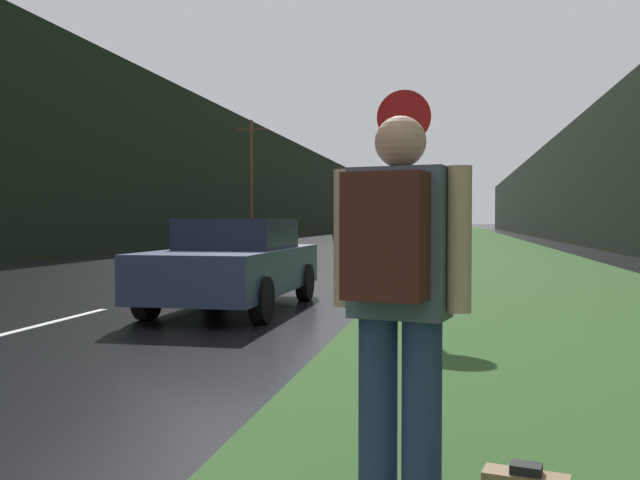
# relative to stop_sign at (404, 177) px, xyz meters

# --- Properties ---
(grass_verge) EXTENTS (6.00, 240.00, 0.02)m
(grass_verge) POSITION_rel_stop_sign_xyz_m (2.34, 29.75, -1.96)
(grass_verge) COLOR #2D5123
(grass_verge) RESTS_ON ground_plane
(lane_stripe_b) EXTENTS (0.12, 3.00, 0.01)m
(lane_stripe_b) POSITION_rel_stop_sign_xyz_m (-4.63, -1.26, -1.97)
(lane_stripe_b) COLOR silver
(lane_stripe_b) RESTS_ON ground_plane
(lane_stripe_c) EXTENTS (0.12, 3.00, 0.01)m
(lane_stripe_c) POSITION_rel_stop_sign_xyz_m (-4.63, 5.74, -1.97)
(lane_stripe_c) COLOR silver
(lane_stripe_c) RESTS_ON ground_plane
(lane_stripe_d) EXTENTS (0.12, 3.00, 0.01)m
(lane_stripe_d) POSITION_rel_stop_sign_xyz_m (-4.63, 12.74, -1.97)
(lane_stripe_d) COLOR silver
(lane_stripe_d) RESTS_ON ground_plane
(treeline_far_side) EXTENTS (2.00, 140.00, 8.51)m
(treeline_far_side) POSITION_rel_stop_sign_xyz_m (-14.60, 39.75, 2.29)
(treeline_far_side) COLOR black
(treeline_far_side) RESTS_ON ground_plane
(treeline_near_side) EXTENTS (2.00, 140.00, 7.16)m
(treeline_near_side) POSITION_rel_stop_sign_xyz_m (8.34, 39.75, 1.61)
(treeline_near_side) COLOR black
(treeline_near_side) RESTS_ON ground_plane
(utility_pole_far) EXTENTS (1.80, 0.24, 7.03)m
(utility_pole_far) POSITION_rel_stop_sign_xyz_m (-10.62, 27.35, 1.67)
(utility_pole_far) COLOR #4C3823
(utility_pole_far) RESTS_ON ground_plane
(stop_sign) EXTENTS (0.74, 0.07, 3.16)m
(stop_sign) POSITION_rel_stop_sign_xyz_m (0.00, 0.00, 0.00)
(stop_sign) COLOR slate
(stop_sign) RESTS_ON ground_plane
(hitchhiker_with_backpack) EXTENTS (0.63, 0.50, 1.84)m
(hitchhiker_with_backpack) POSITION_rel_stop_sign_xyz_m (0.45, -6.32, -0.92)
(hitchhiker_with_backpack) COLOR navy
(hitchhiker_with_backpack) RESTS_ON ground_plane
(car_passing_near) EXTENTS (1.84, 4.27, 1.40)m
(car_passing_near) POSITION_rel_stop_sign_xyz_m (-2.65, 0.68, -1.26)
(car_passing_near) COLOR #2D3856
(car_passing_near) RESTS_ON ground_plane
(car_passing_far) EXTENTS (1.82, 4.34, 1.34)m
(car_passing_far) POSITION_rel_stop_sign_xyz_m (-2.65, 19.84, -1.29)
(car_passing_far) COLOR maroon
(car_passing_far) RESTS_ON ground_plane
(car_oncoming) EXTENTS (1.94, 4.60, 1.58)m
(car_oncoming) POSITION_rel_stop_sign_xyz_m (-6.61, 38.21, -1.18)
(car_oncoming) COLOR black
(car_oncoming) RESTS_ON ground_plane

